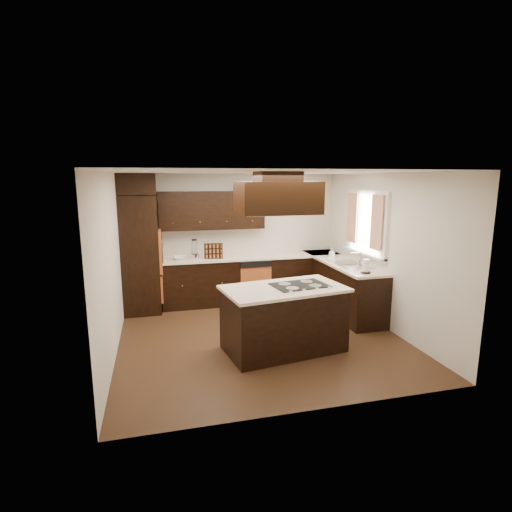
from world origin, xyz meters
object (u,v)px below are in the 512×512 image
oven_column (140,254)px  spice_rack (214,251)px  island (284,320)px  range_hood (277,198)px

oven_column → spice_rack: size_ratio=6.14×
island → range_hood: 1.72m
oven_column → island: (1.99, -2.26, -0.62)m
island → spice_rack: bearing=97.6°
island → oven_column: bearing=122.6°
spice_rack → oven_column: bearing=-168.9°
range_hood → island: bearing=-4.3°
island → range_hood: (-0.11, 0.01, 1.72)m
island → spice_rack: size_ratio=4.69×
spice_rack → range_hood: bearing=-65.3°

